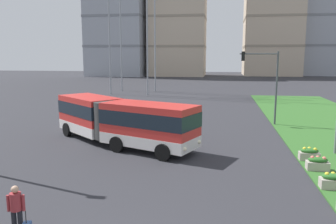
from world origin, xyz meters
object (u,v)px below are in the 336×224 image
object	(u,v)px
flower_planter_2	(333,181)
apartment_tower_eastcentre	(302,4)
pedestrian_crossing	(16,207)
articulated_bus	(119,120)
flower_planter_3	(318,163)
traffic_light_far_right	(265,76)
flower_planter_4	(309,154)

from	to	relation	value
flower_planter_2	apartment_tower_eastcentre	xyz separation A→B (m)	(20.15, 104.65, 22.62)
pedestrian_crossing	apartment_tower_eastcentre	world-z (taller)	apartment_tower_eastcentre
pedestrian_crossing	flower_planter_2	world-z (taller)	pedestrian_crossing
flower_planter_2	apartment_tower_eastcentre	distance (m)	108.94
articulated_bus	pedestrian_crossing	world-z (taller)	articulated_bus
flower_planter_3	apartment_tower_eastcentre	distance (m)	106.53
pedestrian_crossing	flower_planter_3	distance (m)	14.22
apartment_tower_eastcentre	flower_planter_2	bearing A→B (deg)	-100.90
pedestrian_crossing	traffic_light_far_right	world-z (taller)	traffic_light_far_right
articulated_bus	flower_planter_3	xyz separation A→B (m)	(11.83, -3.72, -1.23)
articulated_bus	pedestrian_crossing	size ratio (longest dim) A/B	6.47
flower_planter_3	traffic_light_far_right	size ratio (longest dim) A/B	0.17
pedestrian_crossing	traffic_light_far_right	distance (m)	23.02
articulated_bus	apartment_tower_eastcentre	distance (m)	105.66
flower_planter_2	traffic_light_far_right	world-z (taller)	traffic_light_far_right
flower_planter_3	flower_planter_2	bearing A→B (deg)	-90.00
flower_planter_4	flower_planter_2	bearing A→B (deg)	-90.00
pedestrian_crossing	traffic_light_far_right	size ratio (longest dim) A/B	0.27
traffic_light_far_right	flower_planter_4	bearing A→B (deg)	-82.35
pedestrian_crossing	flower_planter_4	bearing A→B (deg)	41.16
apartment_tower_eastcentre	articulated_bus	bearing A→B (deg)	-108.00
traffic_light_far_right	pedestrian_crossing	bearing A→B (deg)	-116.37
apartment_tower_eastcentre	traffic_light_far_right	bearing A→B (deg)	-103.45
articulated_bus	traffic_light_far_right	size ratio (longest dim) A/B	1.78
flower_planter_2	traffic_light_far_right	size ratio (longest dim) A/B	0.17
articulated_bus	pedestrian_crossing	distance (m)	12.08
articulated_bus	flower_planter_2	xyz separation A→B (m)	(11.83, -6.24, -1.23)
apartment_tower_eastcentre	pedestrian_crossing	bearing A→B (deg)	-105.99
flower_planter_4	apartment_tower_eastcentre	size ratio (longest dim) A/B	0.02
flower_planter_3	flower_planter_4	world-z (taller)	same
pedestrian_crossing	apartment_tower_eastcentre	bearing A→B (deg)	74.01
flower_planter_2	articulated_bus	bearing A→B (deg)	152.19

